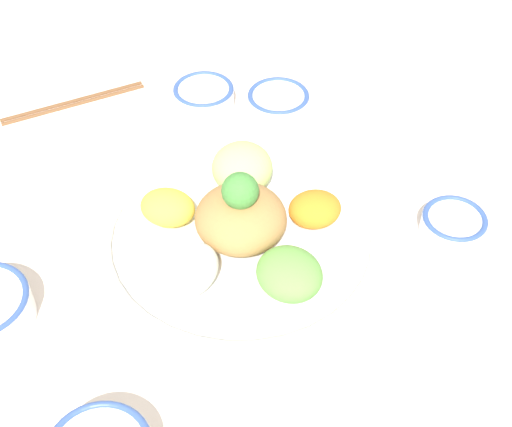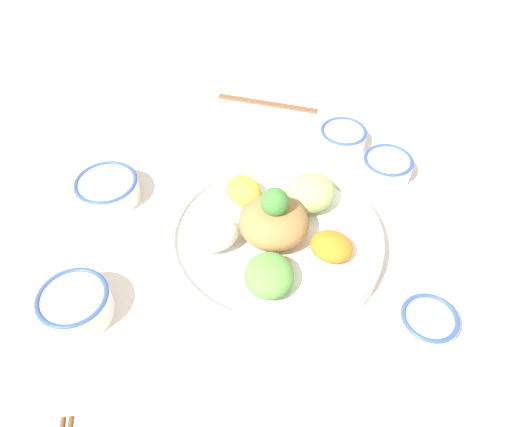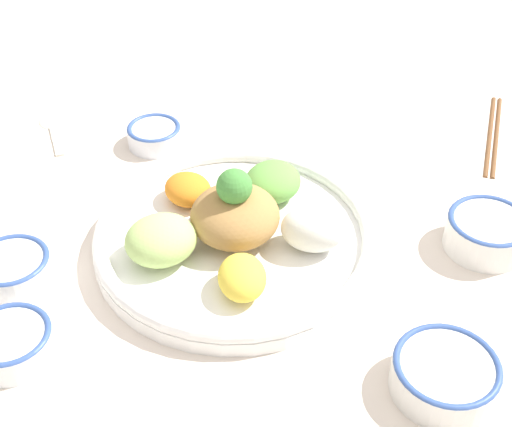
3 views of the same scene
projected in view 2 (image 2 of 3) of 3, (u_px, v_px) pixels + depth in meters
name	position (u px, v px, depth m)	size (l,w,h in m)	color
ground_plane	(269.00, 229.00, 0.85)	(2.40, 2.40, 0.00)	silver
salad_platter	(274.00, 232.00, 0.81)	(0.36, 0.36, 0.12)	white
sauce_bowl_red	(428.00, 322.00, 0.71)	(0.08, 0.08, 0.03)	white
rice_bowl_blue	(75.00, 304.00, 0.72)	(0.10, 0.10, 0.05)	white
sauce_bowl_dark	(108.00, 188.00, 0.89)	(0.11, 0.11, 0.04)	white
rice_bowl_plain	(343.00, 136.00, 0.99)	(0.09, 0.09, 0.04)	white
sauce_bowl_far	(387.00, 166.00, 0.93)	(0.09, 0.09, 0.04)	white
chopsticks_pair_near	(267.00, 103.00, 1.10)	(0.19, 0.15, 0.01)	brown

